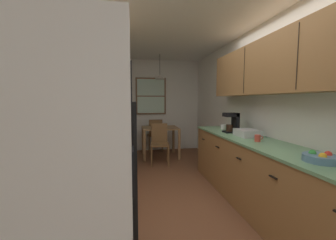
{
  "coord_description": "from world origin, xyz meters",
  "views": [
    {
      "loc": [
        -0.62,
        -2.39,
        1.42
      ],
      "look_at": [
        0.03,
        1.33,
        1.07
      ],
      "focal_mm": 22.63,
      "sensor_mm": 36.0,
      "label": 1
    }
  ],
  "objects_px": {
    "mug_by_coffeemaker": "(258,138)",
    "coffee_maker": "(233,122)",
    "stove_range": "(91,204)",
    "dish_rack": "(247,133)",
    "refrigerator": "(72,194)",
    "storage_canister": "(97,140)",
    "dining_chair_near": "(160,142)",
    "dining_chair_far": "(155,134)",
    "fruit_bowl": "(321,158)",
    "dining_table": "(160,132)",
    "mug_spare": "(223,127)",
    "trash_bin": "(128,153)",
    "microwave_over_range": "(73,71)",
    "table_serving_bowl": "(161,126)"
  },
  "relations": [
    {
      "from": "microwave_over_range",
      "to": "mug_by_coffeemaker",
      "type": "relative_size",
      "value": 5.31
    },
    {
      "from": "trash_bin",
      "to": "mug_by_coffeemaker",
      "type": "relative_size",
      "value": 6.03
    },
    {
      "from": "mug_by_coffeemaker",
      "to": "coffee_maker",
      "type": "bearing_deg",
      "value": 87.14
    },
    {
      "from": "dining_table",
      "to": "storage_canister",
      "type": "relative_size",
      "value": 5.26
    },
    {
      "from": "dining_table",
      "to": "dish_rack",
      "type": "xyz_separation_m",
      "value": [
        0.95,
        -2.42,
        0.33
      ]
    },
    {
      "from": "dining_table",
      "to": "fruit_bowl",
      "type": "distance_m",
      "value": 3.83
    },
    {
      "from": "dining_chair_far",
      "to": "fruit_bowl",
      "type": "distance_m",
      "value": 4.42
    },
    {
      "from": "stove_range",
      "to": "coffee_maker",
      "type": "xyz_separation_m",
      "value": [
        1.99,
        1.23,
        0.6
      ]
    },
    {
      "from": "refrigerator",
      "to": "mug_by_coffeemaker",
      "type": "bearing_deg",
      "value": 31.88
    },
    {
      "from": "stove_range",
      "to": "dining_chair_far",
      "type": "distance_m",
      "value": 3.99
    },
    {
      "from": "dining_table",
      "to": "trash_bin",
      "type": "bearing_deg",
      "value": -133.05
    },
    {
      "from": "mug_spare",
      "to": "dish_rack",
      "type": "xyz_separation_m",
      "value": [
        0.02,
        -0.78,
        0.01
      ]
    },
    {
      "from": "dining_table",
      "to": "dining_chair_far",
      "type": "height_order",
      "value": "dining_chair_far"
    },
    {
      "from": "trash_bin",
      "to": "fruit_bowl",
      "type": "distance_m",
      "value": 3.38
    },
    {
      "from": "dish_rack",
      "to": "table_serving_bowl",
      "type": "height_order",
      "value": "dish_rack"
    },
    {
      "from": "storage_canister",
      "to": "dish_rack",
      "type": "distance_m",
      "value": 2.07
    },
    {
      "from": "refrigerator",
      "to": "dining_table",
      "type": "height_order",
      "value": "refrigerator"
    },
    {
      "from": "stove_range",
      "to": "dish_rack",
      "type": "relative_size",
      "value": 3.24
    },
    {
      "from": "storage_canister",
      "to": "mug_by_coffeemaker",
      "type": "relative_size",
      "value": 1.51
    },
    {
      "from": "dining_chair_far",
      "to": "dish_rack",
      "type": "xyz_separation_m",
      "value": [
        1.01,
        -3.01,
        0.45
      ]
    },
    {
      "from": "mug_spare",
      "to": "fruit_bowl",
      "type": "relative_size",
      "value": 0.45
    },
    {
      "from": "storage_canister",
      "to": "mug_spare",
      "type": "bearing_deg",
      "value": 29.7
    },
    {
      "from": "dining_chair_far",
      "to": "dish_rack",
      "type": "height_order",
      "value": "dish_rack"
    },
    {
      "from": "stove_range",
      "to": "storage_canister",
      "type": "distance_m",
      "value": 0.7
    },
    {
      "from": "dining_table",
      "to": "dining_chair_far",
      "type": "relative_size",
      "value": 0.98
    },
    {
      "from": "dish_rack",
      "to": "table_serving_bowl",
      "type": "xyz_separation_m",
      "value": [
        -0.93,
        2.34,
        -0.17
      ]
    },
    {
      "from": "dining_table",
      "to": "storage_canister",
      "type": "xyz_separation_m",
      "value": [
        -1.08,
        -2.79,
        0.36
      ]
    },
    {
      "from": "microwave_over_range",
      "to": "storage_canister",
      "type": "bearing_deg",
      "value": 77.19
    },
    {
      "from": "dining_chair_far",
      "to": "table_serving_bowl",
      "type": "bearing_deg",
      "value": -83.1
    },
    {
      "from": "refrigerator",
      "to": "storage_canister",
      "type": "relative_size",
      "value": 10.64
    },
    {
      "from": "refrigerator",
      "to": "mug_spare",
      "type": "xyz_separation_m",
      "value": [
        1.98,
        2.35,
        0.05
      ]
    },
    {
      "from": "microwave_over_range",
      "to": "storage_canister",
      "type": "xyz_separation_m",
      "value": [
        0.11,
        0.47,
        -0.69
      ]
    },
    {
      "from": "microwave_over_range",
      "to": "dish_rack",
      "type": "distance_m",
      "value": 2.41
    },
    {
      "from": "dining_chair_near",
      "to": "mug_by_coffeemaker",
      "type": "distance_m",
      "value": 2.46
    },
    {
      "from": "stove_range",
      "to": "microwave_over_range",
      "type": "bearing_deg",
      "value": 179.97
    },
    {
      "from": "dining_chair_far",
      "to": "fruit_bowl",
      "type": "height_order",
      "value": "fruit_bowl"
    },
    {
      "from": "microwave_over_range",
      "to": "fruit_bowl",
      "type": "distance_m",
      "value": 2.24
    },
    {
      "from": "mug_by_coffeemaker",
      "to": "table_serving_bowl",
      "type": "distance_m",
      "value": 2.85
    },
    {
      "from": "coffee_maker",
      "to": "storage_canister",
      "type": "bearing_deg",
      "value": -159.29
    },
    {
      "from": "coffee_maker",
      "to": "microwave_over_range",
      "type": "bearing_deg",
      "value": -149.7
    },
    {
      "from": "stove_range",
      "to": "mug_by_coffeemaker",
      "type": "xyz_separation_m",
      "value": [
        1.95,
        0.47,
        0.47
      ]
    },
    {
      "from": "dish_rack",
      "to": "coffee_maker",
      "type": "bearing_deg",
      "value": 95.74
    },
    {
      "from": "microwave_over_range",
      "to": "coffee_maker",
      "type": "bearing_deg",
      "value": 30.3
    },
    {
      "from": "mug_spare",
      "to": "dining_chair_far",
      "type": "bearing_deg",
      "value": 113.97
    },
    {
      "from": "refrigerator",
      "to": "mug_spare",
      "type": "height_order",
      "value": "refrigerator"
    },
    {
      "from": "microwave_over_range",
      "to": "trash_bin",
      "type": "height_order",
      "value": "microwave_over_range"
    },
    {
      "from": "mug_by_coffeemaker",
      "to": "fruit_bowl",
      "type": "height_order",
      "value": "fruit_bowl"
    },
    {
      "from": "storage_canister",
      "to": "table_serving_bowl",
      "type": "height_order",
      "value": "storage_canister"
    },
    {
      "from": "refrigerator",
      "to": "table_serving_bowl",
      "type": "bearing_deg",
      "value": 74.77
    },
    {
      "from": "coffee_maker",
      "to": "mug_by_coffeemaker",
      "type": "distance_m",
      "value": 0.78
    }
  ]
}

